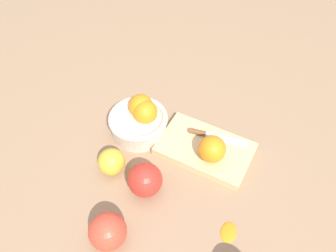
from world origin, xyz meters
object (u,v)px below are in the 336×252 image
at_px(knife, 209,135).
at_px(apple_front_left, 108,231).
at_px(orange_on_board, 212,149).
at_px(bowl, 140,119).
at_px(apple_mid_left, 111,162).
at_px(apple_front_center, 145,180).
at_px(cutting_board, 205,149).

bearing_deg(knife, apple_front_left, -116.83).
bearing_deg(orange_on_board, bowl, 163.64).
bearing_deg(apple_mid_left, orange_on_board, 19.33).
height_order(apple_front_center, apple_front_left, same).
distance_m(bowl, orange_on_board, 0.22).
relative_size(knife, apple_front_center, 1.85).
height_order(orange_on_board, apple_front_left, orange_on_board).
bearing_deg(bowl, knife, 1.51).
relative_size(cutting_board, knife, 1.55).
distance_m(cutting_board, apple_front_center, 0.19).
xyz_separation_m(orange_on_board, knife, (-0.02, 0.07, -0.03)).
relative_size(bowl, orange_on_board, 2.33).
height_order(knife, apple_front_center, apple_front_center).
height_order(cutting_board, apple_mid_left, apple_mid_left).
bearing_deg(orange_on_board, knife, 103.29).
relative_size(bowl, apple_mid_left, 2.35).
relative_size(bowl, knife, 1.04).
xyz_separation_m(cutting_board, orange_on_board, (0.02, -0.03, 0.05)).
xyz_separation_m(bowl, apple_front_center, (0.07, -0.18, -0.00)).
xyz_separation_m(orange_on_board, apple_mid_left, (-0.24, -0.08, -0.02)).
bearing_deg(apple_front_center, apple_mid_left, 161.05).
height_order(bowl, apple_front_center, bowl).
bearing_deg(apple_front_left, apple_front_center, 74.07).
height_order(bowl, apple_mid_left, bowl).
relative_size(orange_on_board, apple_mid_left, 1.01).
bearing_deg(apple_mid_left, bowl, 78.70).
xyz_separation_m(bowl, apple_mid_left, (-0.03, -0.14, -0.01)).
distance_m(bowl, apple_front_left, 0.32).
relative_size(orange_on_board, knife, 0.45).
bearing_deg(apple_front_left, cutting_board, 61.00).
distance_m(cutting_board, apple_front_left, 0.33).
xyz_separation_m(orange_on_board, apple_front_center, (-0.14, -0.12, -0.02)).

